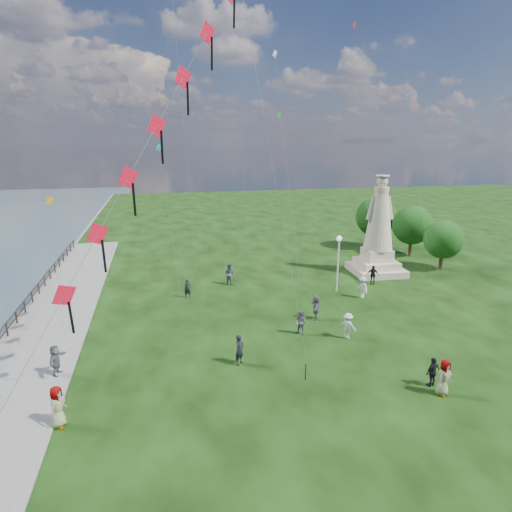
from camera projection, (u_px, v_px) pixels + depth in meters
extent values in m
cube|color=slate|center=(30.00, 363.00, 23.95)|extent=(5.00, 60.00, 0.10)
cylinder|color=black|center=(7.00, 330.00, 27.09)|extent=(0.11, 0.11, 1.00)
cylinder|color=black|center=(16.00, 318.00, 28.97)|extent=(0.11, 0.11, 1.00)
cylinder|color=black|center=(25.00, 307.00, 30.85)|extent=(0.11, 0.11, 1.00)
cylinder|color=black|center=(32.00, 298.00, 32.73)|extent=(0.11, 0.11, 1.00)
cylinder|color=black|center=(39.00, 289.00, 34.61)|extent=(0.11, 0.11, 1.00)
cylinder|color=black|center=(45.00, 282.00, 36.49)|extent=(0.11, 0.11, 1.00)
cylinder|color=black|center=(50.00, 275.00, 38.37)|extent=(0.11, 0.11, 1.00)
cylinder|color=black|center=(55.00, 268.00, 40.26)|extent=(0.11, 0.11, 1.00)
cylinder|color=black|center=(59.00, 263.00, 42.14)|extent=(0.11, 0.11, 1.00)
cylinder|color=black|center=(63.00, 258.00, 44.02)|extent=(0.11, 0.11, 1.00)
cylinder|color=black|center=(67.00, 253.00, 45.90)|extent=(0.11, 0.11, 1.00)
cylinder|color=black|center=(70.00, 248.00, 47.78)|extent=(0.11, 0.11, 1.00)
cylinder|color=black|center=(74.00, 244.00, 49.66)|extent=(0.11, 0.11, 1.00)
cube|color=beige|center=(376.00, 270.00, 40.49)|extent=(4.76, 4.76, 0.64)
cube|color=beige|center=(376.00, 263.00, 40.32)|extent=(3.63, 3.63, 0.64)
cube|color=beige|center=(377.00, 254.00, 40.10)|extent=(2.49, 2.49, 1.07)
cylinder|color=beige|center=(382.00, 189.00, 38.52)|extent=(1.36, 1.36, 0.43)
sphere|color=beige|center=(382.00, 182.00, 38.34)|extent=(0.98, 0.98, 0.98)
cylinder|color=beige|center=(383.00, 176.00, 38.21)|extent=(1.18, 1.18, 0.11)
cylinder|color=silver|center=(338.00, 266.00, 34.94)|extent=(0.13, 0.13, 4.39)
sphere|color=white|center=(339.00, 239.00, 34.34)|extent=(0.44, 0.44, 0.44)
cylinder|color=#382314|center=(410.00, 246.00, 46.41)|extent=(0.36, 0.36, 2.08)
sphere|color=#113B10|center=(412.00, 225.00, 45.81)|extent=(4.16, 4.16, 4.16)
cylinder|color=#382314|center=(441.00, 260.00, 41.49)|extent=(0.36, 0.36, 1.82)
sphere|color=#113B10|center=(443.00, 240.00, 40.95)|extent=(3.65, 3.65, 3.65)
cylinder|color=#382314|center=(374.00, 238.00, 49.82)|extent=(0.36, 0.36, 2.28)
sphere|color=#113B10|center=(376.00, 217.00, 49.16)|extent=(4.56, 4.56, 4.56)
imported|color=black|center=(240.00, 350.00, 23.76)|extent=(0.76, 0.75, 1.77)
imported|color=#595960|center=(301.00, 323.00, 27.42)|extent=(0.90, 0.93, 1.65)
imported|color=silver|center=(348.00, 326.00, 26.94)|extent=(1.16, 1.17, 1.68)
imported|color=black|center=(433.00, 372.00, 21.65)|extent=(1.02, 0.72, 1.58)
imported|color=#595960|center=(444.00, 378.00, 20.87)|extent=(1.04, 0.84, 1.85)
imported|color=#595960|center=(56.00, 362.00, 22.56)|extent=(1.05, 1.67, 1.67)
imported|color=black|center=(188.00, 289.00, 33.98)|extent=(0.58, 0.41, 1.51)
imported|color=#595960|center=(229.00, 274.00, 37.15)|extent=(1.07, 1.02, 1.89)
imported|color=silver|center=(362.00, 287.00, 33.89)|extent=(0.80, 1.23, 1.76)
imported|color=black|center=(373.00, 275.00, 37.18)|extent=(1.12, 0.92, 1.71)
imported|color=#595960|center=(57.00, 407.00, 18.53)|extent=(0.84, 1.07, 1.92)
imported|color=#595960|center=(316.00, 307.00, 29.83)|extent=(1.12, 1.77, 1.77)
cube|color=#F80E2C|center=(64.00, 295.00, 17.06)|extent=(0.87, 0.64, 1.03)
cube|color=black|center=(71.00, 318.00, 17.25)|extent=(0.10, 0.28, 1.48)
cube|color=#F80E2C|center=(98.00, 234.00, 17.79)|extent=(0.87, 0.64, 1.03)
cube|color=black|center=(104.00, 256.00, 17.98)|extent=(0.10, 0.28, 1.48)
cube|color=#F80E2C|center=(128.00, 178.00, 18.53)|extent=(0.87, 0.64, 1.03)
cube|color=black|center=(134.00, 200.00, 18.72)|extent=(0.10, 0.28, 1.48)
cube|color=#F80E2C|center=(157.00, 126.00, 19.26)|extent=(0.87, 0.64, 1.03)
cube|color=black|center=(162.00, 147.00, 19.45)|extent=(0.10, 0.28, 1.48)
cube|color=#F80E2C|center=(183.00, 78.00, 20.00)|extent=(0.87, 0.64, 1.03)
cube|color=black|center=(188.00, 99.00, 20.19)|extent=(0.10, 0.28, 1.48)
cube|color=#F80E2C|center=(207.00, 33.00, 20.73)|extent=(0.87, 0.64, 1.03)
cube|color=black|center=(212.00, 54.00, 20.92)|extent=(0.10, 0.28, 1.48)
cube|color=black|center=(234.00, 12.00, 21.66)|extent=(0.10, 0.28, 1.48)
cylinder|color=black|center=(306.00, 372.00, 22.31)|extent=(0.06, 0.06, 0.90)
cube|color=teal|center=(159.00, 147.00, 35.24)|extent=(0.51, 0.39, 0.57)
cylinder|color=#595959|center=(170.00, 221.00, 34.50)|extent=(1.02, 5.02, 11.56)
cube|color=silver|center=(275.00, 53.00, 35.49)|extent=(0.51, 0.39, 0.57)
cylinder|color=#595959|center=(287.00, 172.00, 35.73)|extent=(1.02, 5.02, 19.09)
cube|color=#F80E2C|center=(354.00, 25.00, 40.25)|extent=(0.51, 0.39, 0.57)
cylinder|color=#595959|center=(364.00, 149.00, 40.95)|extent=(1.02, 5.02, 22.64)
cylinder|color=#595959|center=(183.00, 116.00, 39.22)|extent=(1.02, 5.02, 28.53)
cube|color=green|center=(279.00, 115.00, 46.64)|extent=(0.51, 0.39, 0.57)
cylinder|color=#595959|center=(289.00, 185.00, 46.32)|extent=(1.02, 5.02, 14.83)
cube|color=#FF9910|center=(50.00, 201.00, 29.72)|extent=(0.51, 0.39, 0.57)
cylinder|color=#595959|center=(57.00, 265.00, 28.52)|extent=(1.02, 5.01, 8.05)
cylinder|color=#595959|center=(239.00, 103.00, 36.92)|extent=(1.02, 5.02, 30.48)
cube|color=teal|center=(407.00, 96.00, 39.12)|extent=(0.51, 0.39, 0.57)
cylinder|color=#595959|center=(419.00, 187.00, 38.96)|extent=(1.02, 5.02, 16.04)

